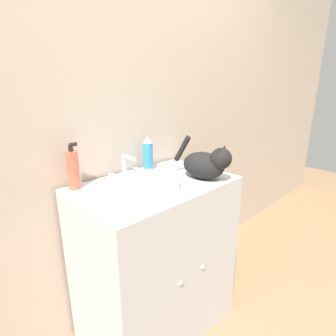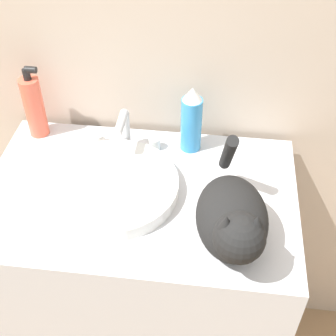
% 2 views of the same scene
% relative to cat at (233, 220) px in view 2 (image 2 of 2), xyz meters
% --- Properties ---
extents(vanity_cabinet, '(0.79, 0.52, 0.88)m').
position_rel_cat_xyz_m(vanity_cabinet, '(-0.23, 0.13, -0.52)').
color(vanity_cabinet, silver).
rests_on(vanity_cabinet, ground_plane).
extents(sink_basin, '(0.32, 0.32, 0.04)m').
position_rel_cat_xyz_m(sink_basin, '(-0.29, 0.13, -0.06)').
color(sink_basin, white).
rests_on(sink_basin, vanity_cabinet).
extents(faucet, '(0.19, 0.11, 0.13)m').
position_rel_cat_xyz_m(faucet, '(-0.29, 0.29, -0.02)').
color(faucet, silver).
rests_on(faucet, vanity_cabinet).
extents(cat, '(0.18, 0.34, 0.21)m').
position_rel_cat_xyz_m(cat, '(0.00, 0.00, 0.00)').
color(cat, black).
rests_on(cat, vanity_cabinet).
extents(soap_bottle, '(0.06, 0.05, 0.22)m').
position_rel_cat_xyz_m(soap_bottle, '(-0.55, 0.33, 0.01)').
color(soap_bottle, '#EF6047').
rests_on(soap_bottle, vanity_cabinet).
extents(spray_bottle, '(0.06, 0.06, 0.19)m').
position_rel_cat_xyz_m(spray_bottle, '(-0.12, 0.32, 0.01)').
color(spray_bottle, '#338CCC').
rests_on(spray_bottle, vanity_cabinet).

